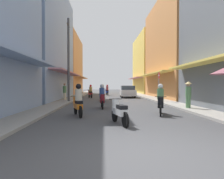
% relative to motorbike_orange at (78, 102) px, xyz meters
% --- Properties ---
extents(ground_plane, '(98.07, 98.07, 0.00)m').
position_rel_motorbike_orange_xyz_m(ground_plane, '(2.18, 12.78, -0.70)').
color(ground_plane, '#424244').
extents(sidewalk_left, '(1.50, 52.58, 0.12)m').
position_rel_motorbike_orange_xyz_m(sidewalk_left, '(-2.29, 12.78, -0.64)').
color(sidewalk_left, gray).
rests_on(sidewalk_left, ground).
extents(sidewalk_right, '(1.50, 52.58, 0.12)m').
position_rel_motorbike_orange_xyz_m(sidewalk_right, '(6.65, 12.78, -0.64)').
color(sidewalk_right, '#9E9991').
rests_on(sidewalk_right, ground).
extents(building_left_mid, '(7.05, 13.52, 11.92)m').
position_rel_motorbike_orange_xyz_m(building_left_mid, '(-6.03, 12.01, 5.25)').
color(building_left_mid, '#8CA5CC').
rests_on(building_left_mid, ground).
extents(building_left_far, '(7.05, 12.46, 9.69)m').
position_rel_motorbike_orange_xyz_m(building_left_far, '(-6.03, 25.34, 4.14)').
color(building_left_far, '#D88C4C').
rests_on(building_left_far, ground).
extents(building_right_mid, '(7.05, 13.01, 11.27)m').
position_rel_motorbike_orange_xyz_m(building_right_mid, '(10.39, 13.67, 4.92)').
color(building_right_mid, '#D88C4C').
rests_on(building_right_mid, ground).
extents(building_right_far, '(7.05, 12.57, 10.39)m').
position_rel_motorbike_orange_xyz_m(building_right_far, '(10.39, 27.36, 4.49)').
color(building_right_far, '#EFD159').
rests_on(building_right_far, ground).
extents(motorbike_orange, '(0.74, 1.75, 1.58)m').
position_rel_motorbike_orange_xyz_m(motorbike_orange, '(0.00, 0.00, 0.00)').
color(motorbike_orange, black).
rests_on(motorbike_orange, ground).
extents(motorbike_white, '(0.67, 1.77, 0.96)m').
position_rel_motorbike_orange_xyz_m(motorbike_white, '(1.84, -2.12, -0.20)').
color(motorbike_white, black).
rests_on(motorbike_white, ground).
extents(motorbike_blue, '(0.58, 1.80, 1.58)m').
position_rel_motorbike_orange_xyz_m(motorbike_blue, '(1.72, 20.53, 0.00)').
color(motorbike_blue, black).
rests_on(motorbike_blue, ground).
extents(motorbike_maroon, '(0.55, 1.81, 1.58)m').
position_rel_motorbike_orange_xyz_m(motorbike_maroon, '(1.14, 3.36, 0.00)').
color(motorbike_maroon, black).
rests_on(motorbike_maroon, ground).
extents(motorbike_black, '(0.67, 1.77, 1.58)m').
position_rel_motorbike_orange_xyz_m(motorbike_black, '(4.14, 0.36, 0.00)').
color(motorbike_black, black).
rests_on(motorbike_black, ground).
extents(motorbike_red, '(0.68, 1.77, 1.58)m').
position_rel_motorbike_orange_xyz_m(motorbike_red, '(-0.34, 14.03, 0.00)').
color(motorbike_red, black).
rests_on(motorbike_red, ground).
extents(motorbike_silver, '(0.55, 1.81, 1.58)m').
position_rel_motorbike_orange_xyz_m(motorbike_silver, '(1.10, 8.95, 0.00)').
color(motorbike_silver, black).
rests_on(motorbike_silver, ground).
extents(parked_car, '(1.90, 4.16, 1.45)m').
position_rel_motorbike_orange_xyz_m(parked_car, '(4.16, 15.14, 0.04)').
color(parked_car, silver).
rests_on(parked_car, ground).
extents(pedestrian_crossing, '(0.34, 0.34, 1.68)m').
position_rel_motorbike_orange_xyz_m(pedestrian_crossing, '(-2.53, 9.88, 0.14)').
color(pedestrian_crossing, beige).
rests_on(pedestrian_crossing, ground).
extents(pedestrian_midway, '(0.44, 0.44, 1.74)m').
position_rel_motorbike_orange_xyz_m(pedestrian_midway, '(6.40, 2.33, 0.27)').
color(pedestrian_midway, '#598C59').
rests_on(pedestrian_midway, ground).
extents(utility_pole, '(0.20, 1.20, 7.23)m').
position_rel_motorbike_orange_xyz_m(utility_pole, '(-1.78, 7.80, 2.99)').
color(utility_pole, '#4C4C4F').
rests_on(utility_pole, ground).
extents(street_sign_no_entry, '(0.07, 0.60, 2.65)m').
position_rel_motorbike_orange_xyz_m(street_sign_no_entry, '(6.04, 7.70, 1.01)').
color(street_sign_no_entry, gray).
rests_on(street_sign_no_entry, ground).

